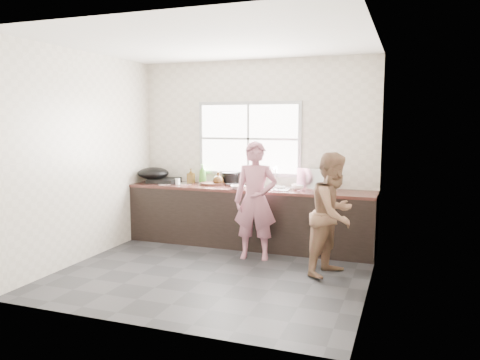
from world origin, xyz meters
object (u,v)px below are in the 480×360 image
(person_side, at_px, (333,214))
(wok, at_px, (153,173))
(pot_lid_right, at_px, (183,184))
(burner, at_px, (164,180))
(pot_lid_left, at_px, (165,184))
(woman, at_px, (256,204))
(glass_jar, at_px, (178,182))
(bowl_held, at_px, (280,187))
(black_pot, at_px, (230,178))
(cutting_board, at_px, (213,184))
(bottle_green, at_px, (203,174))
(bowl_mince, at_px, (238,187))
(bottle_brown_tall, at_px, (191,176))
(bottle_brown_short, at_px, (218,179))
(dish_rack, at_px, (315,179))
(bowl_crabs, at_px, (300,188))
(plate_food, at_px, (206,183))

(person_side, distance_m, wok, 3.04)
(pot_lid_right, bearing_deg, burner, 169.68)
(wok, xyz_separation_m, pot_lid_left, (0.25, -0.09, -0.14))
(person_side, bearing_deg, pot_lid_left, 95.72)
(woman, xyz_separation_m, person_side, (1.06, -0.30, 0.00))
(glass_jar, distance_m, pot_lid_right, 0.12)
(bowl_held, xyz_separation_m, black_pot, (-0.84, 0.22, 0.06))
(cutting_board, bearing_deg, bottle_green, 154.61)
(wok, relative_size, pot_lid_left, 2.15)
(cutting_board, bearing_deg, bowl_mince, -29.25)
(woman, distance_m, cutting_board, 1.11)
(bottle_green, bearing_deg, bottle_brown_tall, -178.62)
(black_pot, distance_m, bottle_brown_short, 0.21)
(bottle_green, relative_size, dish_rack, 0.71)
(bottle_brown_short, xyz_separation_m, pot_lid_right, (-0.55, -0.06, -0.09))
(dish_rack, relative_size, pot_lid_left, 1.89)
(bottle_brown_tall, bearing_deg, person_side, -23.83)
(person_side, height_order, bottle_green, person_side)
(woman, bearing_deg, bottle_brown_tall, 141.67)
(bottle_brown_tall, xyz_separation_m, dish_rack, (1.96, -0.13, 0.06))
(burner, bearing_deg, black_pot, 8.49)
(bowl_mince, bearing_deg, glass_jar, 173.70)
(pot_lid_left, bearing_deg, black_pot, 19.57)
(woman, xyz_separation_m, black_pot, (-0.66, 0.80, 0.23))
(bottle_green, bearing_deg, cutting_board, -25.39)
(bowl_crabs, bearing_deg, cutting_board, 177.65)
(plate_food, relative_size, wok, 0.46)
(cutting_board, xyz_separation_m, plate_food, (-0.17, 0.14, -0.01))
(woman, bearing_deg, person_side, -24.63)
(black_pot, height_order, pot_lid_right, black_pot)
(woman, relative_size, burner, 3.44)
(cutting_board, relative_size, black_pot, 1.46)
(wok, bearing_deg, cutting_board, 5.51)
(person_side, bearing_deg, pot_lid_right, 91.81)
(black_pot, xyz_separation_m, plate_food, (-0.40, -0.02, -0.08))
(bottle_brown_tall, bearing_deg, black_pot, 5.44)
(woman, distance_m, person_side, 1.10)
(black_pot, height_order, wok, wok)
(woman, relative_size, bottle_brown_short, 7.76)
(cutting_board, xyz_separation_m, bowl_held, (1.06, -0.07, 0.01))
(bowl_crabs, distance_m, glass_jar, 1.85)
(bottle_green, bearing_deg, pot_lid_right, -145.92)
(bowl_mince, relative_size, bottle_brown_short, 1.15)
(woman, relative_size, pot_lid_left, 6.56)
(bottle_brown_tall, distance_m, glass_jar, 0.29)
(person_side, height_order, cutting_board, person_side)
(bowl_mince, relative_size, plate_food, 0.98)
(bowl_mince, distance_m, bowl_crabs, 0.87)
(bowl_mince, bearing_deg, wok, 172.55)
(pot_lid_left, bearing_deg, plate_food, 30.27)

